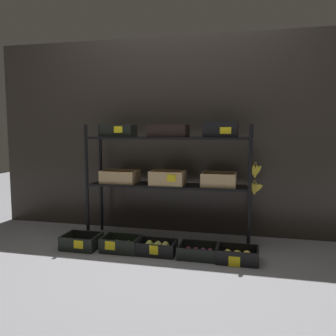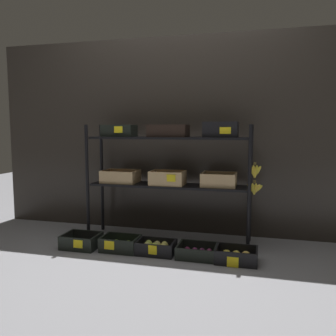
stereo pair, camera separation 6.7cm
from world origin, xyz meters
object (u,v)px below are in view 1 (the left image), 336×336
at_px(crate_ground_right_plum, 198,252).
at_px(crate_ground_apple_gold, 237,256).
at_px(crate_ground_apple_green, 121,245).
at_px(display_rack, 170,161).
at_px(crate_ground_plum, 82,243).
at_px(crate_ground_pear, 157,248).

relative_size(crate_ground_right_plum, crate_ground_apple_gold, 0.98).
height_order(crate_ground_apple_green, crate_ground_right_plum, crate_ground_apple_green).
distance_m(display_rack, crate_ground_plum, 1.10).
xyz_separation_m(display_rack, crate_ground_apple_green, (-0.34, -0.40, -0.71)).
bearing_deg(crate_ground_apple_gold, crate_ground_right_plum, 174.56).
bearing_deg(crate_ground_plum, crate_ground_pear, 1.09).
xyz_separation_m(crate_ground_plum, crate_ground_apple_gold, (1.37, -0.01, 0.00)).
distance_m(crate_ground_plum, crate_ground_pear, 0.69).
xyz_separation_m(display_rack, crate_ground_right_plum, (0.34, -0.39, -0.73)).
bearing_deg(crate_ground_right_plum, crate_ground_apple_green, -179.06).
xyz_separation_m(crate_ground_plum, crate_ground_right_plum, (1.05, 0.02, -0.01)).
xyz_separation_m(crate_ground_right_plum, crate_ground_apple_gold, (0.32, -0.03, 0.01)).
distance_m(crate_ground_pear, crate_ground_apple_gold, 0.68).
bearing_deg(crate_ground_apple_green, crate_ground_plum, -178.05).
xyz_separation_m(crate_ground_plum, crate_ground_apple_green, (0.37, 0.01, 0.00)).
relative_size(crate_ground_plum, crate_ground_pear, 0.98).
distance_m(crate_ground_apple_green, crate_ground_pear, 0.32).
distance_m(display_rack, crate_ground_apple_gold, 1.06).
bearing_deg(crate_ground_right_plum, crate_ground_apple_gold, -5.44).
bearing_deg(display_rack, crate_ground_apple_gold, -32.80).
distance_m(crate_ground_plum, crate_ground_right_plum, 1.05).
bearing_deg(crate_ground_pear, crate_ground_right_plum, 1.71).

